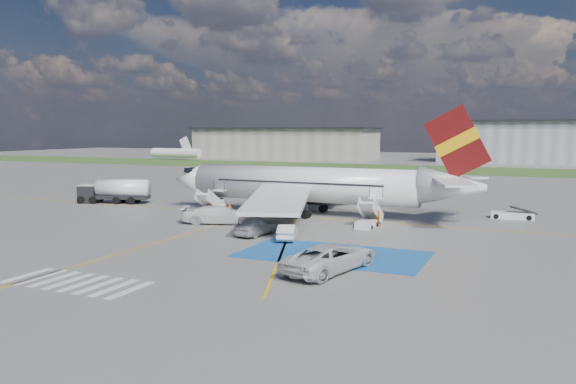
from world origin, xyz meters
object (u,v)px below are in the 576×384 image
at_px(fuel_tanker, 115,193).
at_px(car_silver_a, 256,227).
at_px(van_white_a, 331,253).
at_px(van_white_b, 221,212).
at_px(belt_loader, 513,216).
at_px(gpu_cart, 215,205).
at_px(airliner, 315,185).
at_px(car_silver_b, 287,232).

bearing_deg(fuel_tanker, car_silver_a, -42.99).
height_order(van_white_a, van_white_b, van_white_a).
height_order(belt_loader, van_white_b, van_white_b).
xyz_separation_m(gpu_cart, belt_loader, (32.21, 7.62, -0.33)).
relative_size(airliner, van_white_b, 6.11).
relative_size(airliner, van_white_a, 5.67).
distance_m(belt_loader, van_white_b, 30.86).
distance_m(airliner, van_white_a, 24.93).
bearing_deg(van_white_a, airliner, -52.89).
height_order(airliner, van_white_a, airliner).
relative_size(car_silver_a, van_white_a, 0.72).
xyz_separation_m(car_silver_a, car_silver_b, (3.40, -0.60, -0.11)).
bearing_deg(airliner, van_white_b, -125.23).
bearing_deg(belt_loader, gpu_cart, -170.18).
height_order(car_silver_b, van_white_b, van_white_b).
bearing_deg(belt_loader, fuel_tanker, -175.04).
bearing_deg(airliner, belt_loader, 17.20).
relative_size(fuel_tanker, van_white_a, 1.44).
bearing_deg(car_silver_b, airliner, -96.24).
height_order(airliner, belt_loader, airliner).
relative_size(airliner, car_silver_a, 7.90).
xyz_separation_m(belt_loader, van_white_b, (-26.68, -15.48, 0.83)).
distance_m(car_silver_b, van_white_b, 10.63).
height_order(airliner, gpu_cart, airliner).
bearing_deg(fuel_tanker, car_silver_b, -41.46).
distance_m(fuel_tanker, van_white_b, 22.64).
bearing_deg(fuel_tanker, belt_loader, -9.59).
relative_size(fuel_tanker, car_silver_a, 2.00).
bearing_deg(car_silver_a, car_silver_b, 176.83).
height_order(fuel_tanker, car_silver_b, fuel_tanker).
bearing_deg(van_white_a, fuel_tanker, -16.91).
relative_size(airliner, fuel_tanker, 3.94).
bearing_deg(van_white_b, car_silver_b, -136.02).
bearing_deg(belt_loader, van_white_a, -112.75).
distance_m(belt_loader, van_white_a, 30.69).
height_order(car_silver_b, van_white_a, van_white_a).
relative_size(car_silver_b, van_white_a, 0.64).
xyz_separation_m(airliner, car_silver_a, (-0.46, -13.46, -2.60)).
xyz_separation_m(belt_loader, van_white_a, (-10.12, -28.96, 0.87)).
bearing_deg(van_white_a, car_silver_b, -37.39).
height_order(fuel_tanker, belt_loader, fuel_tanker).
height_order(fuel_tanker, car_silver_a, fuel_tanker).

